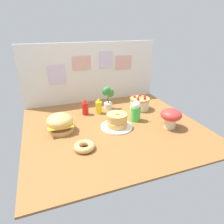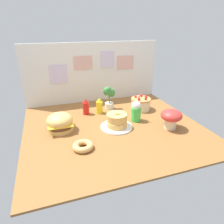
# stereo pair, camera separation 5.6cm
# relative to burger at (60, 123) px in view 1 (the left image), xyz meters

# --- Properties ---
(ground_plane) EXTENTS (1.94, 1.78, 0.02)m
(ground_plane) POSITION_rel_burger_xyz_m (0.57, -0.10, -0.11)
(ground_plane) COLOR brown
(back_wall) EXTENTS (1.94, 0.04, 0.84)m
(back_wall) POSITION_rel_burger_xyz_m (0.57, 0.79, 0.33)
(back_wall) COLOR silver
(back_wall) RESTS_ON ground_plane
(burger) EXTENTS (0.28, 0.28, 0.20)m
(burger) POSITION_rel_burger_xyz_m (0.00, 0.00, 0.00)
(burger) COLOR #DBA859
(burger) RESTS_ON ground_plane
(pancake_stack) EXTENTS (0.36, 0.36, 0.18)m
(pancake_stack) POSITION_rel_burger_xyz_m (0.60, -0.13, -0.02)
(pancake_stack) COLOR white
(pancake_stack) RESTS_ON ground_plane
(layer_cake) EXTENTS (0.26, 0.26, 0.19)m
(layer_cake) POSITION_rel_burger_xyz_m (1.08, 0.25, -0.01)
(layer_cake) COLOR beige
(layer_cake) RESTS_ON ground_plane
(ketchup_bottle) EXTENTS (0.08, 0.08, 0.21)m
(ketchup_bottle) POSITION_rel_burger_xyz_m (0.35, 0.33, 0.00)
(ketchup_bottle) COLOR red
(ketchup_bottle) RESTS_ON ground_plane
(mustard_bottle) EXTENTS (0.08, 0.08, 0.21)m
(mustard_bottle) POSITION_rel_burger_xyz_m (0.52, 0.31, 0.00)
(mustard_bottle) COLOR yellow
(mustard_bottle) RESTS_ON ground_plane
(cream_soda_cup) EXTENTS (0.12, 0.12, 0.32)m
(cream_soda_cup) POSITION_rel_burger_xyz_m (0.88, -0.04, 0.03)
(cream_soda_cup) COLOR green
(cream_soda_cup) RESTS_ON ground_plane
(donut_pink_glaze) EXTENTS (0.20, 0.20, 0.06)m
(donut_pink_glaze) POSITION_rel_burger_xyz_m (0.16, -0.43, -0.06)
(donut_pink_glaze) COLOR tan
(donut_pink_glaze) RESTS_ON ground_plane
(potted_plant) EXTENTS (0.16, 0.12, 0.32)m
(potted_plant) POSITION_rel_burger_xyz_m (0.69, 0.41, 0.08)
(potted_plant) COLOR white
(potted_plant) RESTS_ON ground_plane
(mushroom_stool) EXTENTS (0.23, 0.23, 0.22)m
(mushroom_stool) POSITION_rel_burger_xyz_m (1.16, -0.34, 0.04)
(mushroom_stool) COLOR beige
(mushroom_stool) RESTS_ON ground_plane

